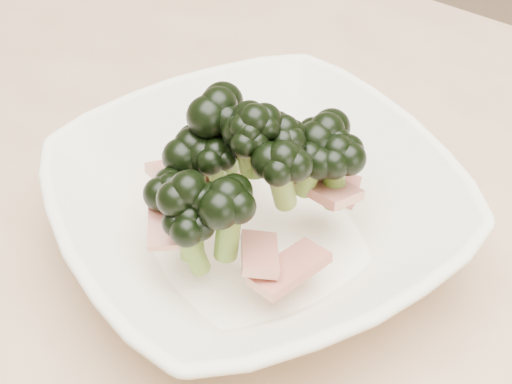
# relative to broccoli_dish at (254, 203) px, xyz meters

# --- Properties ---
(broccoli_dish) EXTENTS (0.35, 0.35, 0.12)m
(broccoli_dish) POSITION_rel_broccoli_dish_xyz_m (0.00, 0.00, 0.00)
(broccoli_dish) COLOR white
(broccoli_dish) RESTS_ON dining_table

